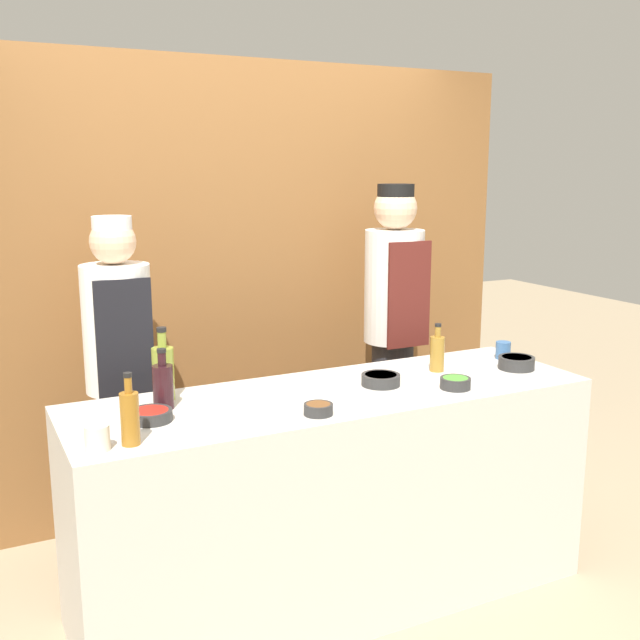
# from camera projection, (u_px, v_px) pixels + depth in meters

# --- Properties ---
(ground_plane) EXTENTS (14.00, 14.00, 0.00)m
(ground_plane) POSITION_uv_depth(u_px,v_px,m) (334.00, 596.00, 3.29)
(ground_plane) COLOR tan
(cabinet_wall) EXTENTS (3.27, 0.18, 2.40)m
(cabinet_wall) POSITION_uv_depth(u_px,v_px,m) (234.00, 288.00, 4.08)
(cabinet_wall) COLOR brown
(cabinet_wall) RESTS_ON ground_plane
(counter) EXTENTS (2.20, 0.68, 0.94)m
(counter) POSITION_uv_depth(u_px,v_px,m) (334.00, 497.00, 3.19)
(counter) COLOR beige
(counter) RESTS_ON ground_plane
(sauce_bowl_brown) EXTENTS (0.11, 0.11, 0.04)m
(sauce_bowl_brown) POSITION_uv_depth(u_px,v_px,m) (318.00, 409.00, 2.81)
(sauce_bowl_brown) COLOR #2D2D2D
(sauce_bowl_brown) RESTS_ON counter
(sauce_bowl_purple) EXTENTS (0.16, 0.16, 0.06)m
(sauce_bowl_purple) POSITION_uv_depth(u_px,v_px,m) (516.00, 362.00, 3.45)
(sauce_bowl_purple) COLOR #2D2D2D
(sauce_bowl_purple) RESTS_ON counter
(sauce_bowl_orange) EXTENTS (0.17, 0.17, 0.05)m
(sauce_bowl_orange) POSITION_uv_depth(u_px,v_px,m) (381.00, 379.00, 3.19)
(sauce_bowl_orange) COLOR #2D2D2D
(sauce_bowl_orange) RESTS_ON counter
(sauce_bowl_green) EXTENTS (0.13, 0.13, 0.05)m
(sauce_bowl_green) POSITION_uv_depth(u_px,v_px,m) (455.00, 382.00, 3.14)
(sauce_bowl_green) COLOR #2D2D2D
(sauce_bowl_green) RESTS_ON counter
(sauce_bowl_red) EXTENTS (0.16, 0.16, 0.04)m
(sauce_bowl_red) POSITION_uv_depth(u_px,v_px,m) (151.00, 415.00, 2.74)
(sauce_bowl_red) COLOR #2D2D2D
(sauce_bowl_red) RESTS_ON counter
(cutting_board) EXTENTS (0.37, 0.25, 0.02)m
(cutting_board) POSITION_uv_depth(u_px,v_px,m) (286.00, 391.00, 3.08)
(cutting_board) COLOR white
(cutting_board) RESTS_ON counter
(bottle_oil) EXTENTS (0.09, 0.09, 0.30)m
(bottle_oil) POSITION_uv_depth(u_px,v_px,m) (163.00, 372.00, 2.97)
(bottle_oil) COLOR olive
(bottle_oil) RESTS_ON counter
(bottle_wine) EXTENTS (0.08, 0.08, 0.24)m
(bottle_wine) POSITION_uv_depth(u_px,v_px,m) (163.00, 385.00, 2.87)
(bottle_wine) COLOR black
(bottle_wine) RESTS_ON counter
(bottle_amber) EXTENTS (0.06, 0.06, 0.25)m
(bottle_amber) POSITION_uv_depth(u_px,v_px,m) (130.00, 417.00, 2.50)
(bottle_amber) COLOR #9E661E
(bottle_amber) RESTS_ON counter
(bottle_vinegar) EXTENTS (0.07, 0.07, 0.22)m
(bottle_vinegar) POSITION_uv_depth(u_px,v_px,m) (437.00, 353.00, 3.40)
(bottle_vinegar) COLOR olive
(bottle_vinegar) RESTS_ON counter
(cup_blue) EXTENTS (0.07, 0.07, 0.08)m
(cup_blue) POSITION_uv_depth(u_px,v_px,m) (503.00, 350.00, 3.63)
(cup_blue) COLOR #386093
(cup_blue) RESTS_ON counter
(cup_cream) EXTENTS (0.08, 0.08, 0.09)m
(cup_cream) POSITION_uv_depth(u_px,v_px,m) (97.00, 438.00, 2.46)
(cup_cream) COLOR silver
(cup_cream) RESTS_ON counter
(chef_left) EXTENTS (0.31, 0.31, 1.64)m
(chef_left) POSITION_uv_depth(u_px,v_px,m) (121.00, 379.00, 3.41)
(chef_left) COLOR #28282D
(chef_left) RESTS_ON ground_plane
(chef_right) EXTENTS (0.31, 0.31, 1.77)m
(chef_right) POSITION_uv_depth(u_px,v_px,m) (393.00, 331.00, 4.03)
(chef_right) COLOR #28282D
(chef_right) RESTS_ON ground_plane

